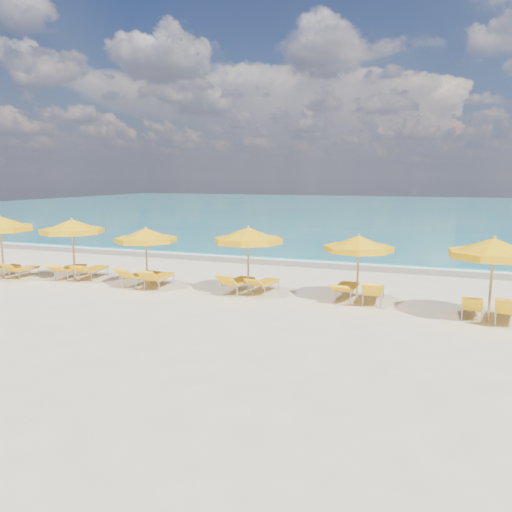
% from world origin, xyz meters
% --- Properties ---
extents(ground_plane, '(120.00, 120.00, 0.00)m').
position_xyz_m(ground_plane, '(0.00, 0.00, 0.00)').
color(ground_plane, beige).
extents(ocean, '(120.00, 80.00, 0.30)m').
position_xyz_m(ocean, '(0.00, 48.00, 0.00)').
color(ocean, '#16777F').
rests_on(ocean, ground).
extents(wet_sand_band, '(120.00, 2.60, 0.01)m').
position_xyz_m(wet_sand_band, '(0.00, 7.40, 0.00)').
color(wet_sand_band, tan).
rests_on(wet_sand_band, ground).
extents(foam_line, '(120.00, 1.20, 0.03)m').
position_xyz_m(foam_line, '(0.00, 8.20, 0.00)').
color(foam_line, white).
rests_on(foam_line, ground).
extents(whitecap_near, '(14.00, 0.36, 0.05)m').
position_xyz_m(whitecap_near, '(-6.00, 17.00, 0.00)').
color(whitecap_near, white).
rests_on(whitecap_near, ground).
extents(whitecap_far, '(18.00, 0.30, 0.05)m').
position_xyz_m(whitecap_far, '(8.00, 24.00, 0.00)').
color(whitecap_far, white).
rests_on(whitecap_far, ground).
extents(umbrella_0, '(3.37, 3.37, 2.62)m').
position_xyz_m(umbrella_0, '(-10.26, -0.50, 2.24)').
color(umbrella_0, tan).
rests_on(umbrella_0, ground).
extents(umbrella_1, '(2.54, 2.54, 2.52)m').
position_xyz_m(umbrella_1, '(-7.38, 0.31, 2.15)').
color(umbrella_1, tan).
rests_on(umbrella_1, ground).
extents(umbrella_2, '(2.67, 2.67, 2.31)m').
position_xyz_m(umbrella_2, '(-3.81, 0.05, 1.97)').
color(umbrella_2, tan).
rests_on(umbrella_2, ground).
extents(umbrella_3, '(2.82, 2.82, 2.46)m').
position_xyz_m(umbrella_3, '(0.13, 0.34, 2.09)').
color(umbrella_3, tan).
rests_on(umbrella_3, ground).
extents(umbrella_4, '(2.55, 2.55, 2.30)m').
position_xyz_m(umbrella_4, '(3.92, 0.53, 1.96)').
color(umbrella_4, tan).
rests_on(umbrella_4, ground).
extents(umbrella_5, '(3.14, 3.14, 2.51)m').
position_xyz_m(umbrella_5, '(7.82, -0.47, 2.14)').
color(umbrella_5, tan).
rests_on(umbrella_5, ground).
extents(lounger_0_left, '(0.92, 1.85, 0.86)m').
position_xyz_m(lounger_0_left, '(-10.67, -0.27, 0.23)').
color(lounger_0_left, '#A5A8AD').
rests_on(lounger_0_left, ground).
extents(lounger_0_right, '(0.59, 1.64, 0.72)m').
position_xyz_m(lounger_0_right, '(-9.76, 0.03, 0.20)').
color(lounger_0_right, '#A5A8AD').
rests_on(lounger_0_right, ground).
extents(lounger_1_left, '(0.87, 2.05, 0.75)m').
position_xyz_m(lounger_1_left, '(-7.84, 0.55, 0.23)').
color(lounger_1_left, '#A5A8AD').
rests_on(lounger_1_left, ground).
extents(lounger_1_right, '(0.80, 1.95, 0.76)m').
position_xyz_m(lounger_1_right, '(-6.83, 0.74, 0.23)').
color(lounger_1_right, '#A5A8AD').
rests_on(lounger_1_right, ground).
extents(lounger_2_left, '(0.87, 1.99, 0.84)m').
position_xyz_m(lounger_2_left, '(-4.30, 0.31, 0.24)').
color(lounger_2_left, '#A5A8AD').
rests_on(lounger_2_left, ground).
extents(lounger_2_right, '(0.81, 1.98, 0.85)m').
position_xyz_m(lounger_2_right, '(-3.45, 0.26, 0.24)').
color(lounger_2_right, '#A5A8AD').
rests_on(lounger_2_right, ground).
extents(lounger_3_left, '(0.84, 1.98, 0.87)m').
position_xyz_m(lounger_3_left, '(-0.33, 0.51, 0.24)').
color(lounger_3_left, '#A5A8AD').
rests_on(lounger_3_left, ground).
extents(lounger_3_right, '(0.80, 1.85, 0.71)m').
position_xyz_m(lounger_3_right, '(0.58, 0.82, 0.21)').
color(lounger_3_right, '#A5A8AD').
rests_on(lounger_3_right, ground).
extents(lounger_4_left, '(0.71, 2.03, 0.74)m').
position_xyz_m(lounger_4_left, '(3.48, 0.92, 0.24)').
color(lounger_4_left, '#A5A8AD').
rests_on(lounger_4_left, ground).
extents(lounger_4_right, '(0.72, 1.91, 0.89)m').
position_xyz_m(lounger_4_right, '(4.44, 0.70, 0.24)').
color(lounger_4_right, '#A5A8AD').
rests_on(lounger_4_right, ground).
extents(lounger_5_left, '(0.72, 1.74, 0.83)m').
position_xyz_m(lounger_5_left, '(7.42, -0.04, 0.22)').
color(lounger_5_left, '#A5A8AD').
rests_on(lounger_5_left, ground).
extents(lounger_5_right, '(0.95, 1.96, 0.92)m').
position_xyz_m(lounger_5_right, '(8.36, -0.23, 0.24)').
color(lounger_5_right, '#A5A8AD').
rests_on(lounger_5_right, ground).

